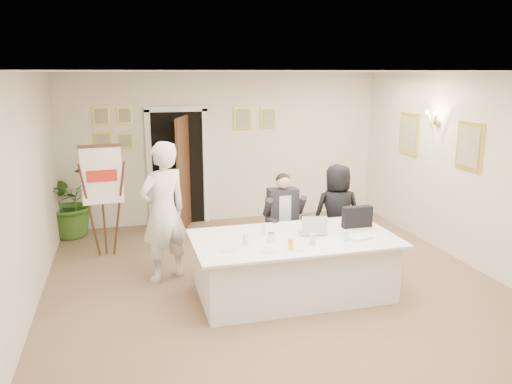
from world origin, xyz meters
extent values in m
plane|color=brown|center=(0.00, 0.00, 0.00)|extent=(7.00, 7.00, 0.00)
cube|color=white|center=(0.00, 0.00, 2.80)|extent=(6.00, 7.00, 0.02)
cube|color=beige|center=(0.00, 3.50, 1.40)|extent=(6.00, 0.10, 2.80)
cube|color=beige|center=(0.00, -3.50, 1.40)|extent=(6.00, 0.10, 2.80)
cube|color=beige|center=(-3.00, 0.00, 1.40)|extent=(0.10, 7.00, 2.80)
cube|color=beige|center=(3.00, 0.00, 1.40)|extent=(0.10, 7.00, 2.80)
cube|color=black|center=(-0.90, 3.47, 1.05)|extent=(0.92, 0.06, 2.10)
cube|color=white|center=(-1.42, 3.44, 1.05)|extent=(0.10, 0.06, 2.20)
cube|color=white|center=(-0.38, 3.44, 1.05)|extent=(0.10, 0.06, 2.20)
cube|color=#3E2413|center=(-0.85, 3.05, 1.03)|extent=(0.33, 0.81, 2.02)
cube|color=silver|center=(0.14, -0.08, 0.38)|extent=(2.37, 1.19, 0.75)
cube|color=silver|center=(0.14, -0.08, 0.76)|extent=(2.55, 1.37, 0.03)
cube|color=white|center=(-2.20, 1.89, 1.30)|extent=(0.61, 0.23, 0.84)
imported|color=silver|center=(-1.39, 0.85, 0.96)|extent=(0.83, 0.73, 1.92)
imported|color=black|center=(1.17, 0.90, 0.74)|extent=(0.77, 0.55, 1.49)
imported|color=#356220|center=(-2.80, 3.20, 0.63)|extent=(1.48, 1.45, 1.25)
cube|color=black|center=(1.09, 0.10, 0.92)|extent=(0.40, 0.11, 0.28)
cube|color=white|center=(0.92, -0.33, 0.79)|extent=(0.34, 0.28, 0.03)
cylinder|color=white|center=(-0.74, -0.31, 0.78)|extent=(0.24, 0.24, 0.01)
cylinder|color=white|center=(-0.30, -0.48, 0.78)|extent=(0.26, 0.26, 0.01)
cylinder|color=white|center=(0.06, -0.51, 0.78)|extent=(0.24, 0.24, 0.01)
cylinder|color=silver|center=(-0.51, -0.17, 0.84)|extent=(0.08, 0.08, 0.14)
cylinder|color=silver|center=(0.26, -0.41, 0.84)|extent=(0.08, 0.08, 0.14)
cylinder|color=silver|center=(0.70, -0.40, 0.84)|extent=(0.07, 0.07, 0.14)
cylinder|color=silver|center=(-0.20, 0.12, 0.84)|extent=(0.07, 0.07, 0.14)
cylinder|color=yellow|center=(-0.05, -0.50, 0.84)|extent=(0.07, 0.07, 0.13)
cylinder|color=silver|center=(-0.18, -0.16, 0.83)|extent=(0.11, 0.11, 0.11)
camera|label=1|loc=(-1.87, -5.71, 2.79)|focal=35.00mm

